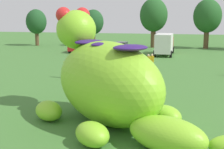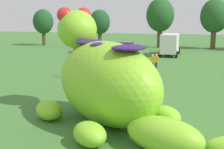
{
  "view_description": "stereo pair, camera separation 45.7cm",
  "coord_description": "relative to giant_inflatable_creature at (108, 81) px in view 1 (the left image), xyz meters",
  "views": [
    {
      "loc": [
        2.47,
        -14.4,
        5.31
      ],
      "look_at": [
        -1.31,
        0.98,
        2.29
      ],
      "focal_mm": 49.2,
      "sensor_mm": 36.0,
      "label": 1
    },
    {
      "loc": [
        2.92,
        -14.28,
        5.31
      ],
      "look_at": [
        -1.31,
        0.98,
        2.29
      ],
      "focal_mm": 49.2,
      "sensor_mm": 36.0,
      "label": 2
    }
  ],
  "objects": [
    {
      "name": "box_truck",
      "position": [
        0.7,
        28.3,
        -0.53
      ],
      "size": [
        2.42,
        6.43,
        2.95
      ],
      "color": "#B2231E",
      "rests_on": "ground"
    },
    {
      "name": "tree_centre_left",
      "position": [
        6.74,
        38.79,
        3.15
      ],
      "size": [
        4.54,
        4.54,
        8.06
      ],
      "color": "brown",
      "rests_on": "ground"
    },
    {
      "name": "giant_inflatable_creature",
      "position": [
        0.0,
        0.0,
        0.0
      ],
      "size": [
        10.76,
        8.26,
        5.82
      ],
      "color": "#8CD12D",
      "rests_on": "ground"
    },
    {
      "name": "tree_left",
      "position": [
        -12.73,
        38.69,
        2.11
      ],
      "size": [
        3.65,
        3.65,
        6.48
      ],
      "color": "brown",
      "rests_on": "ground"
    },
    {
      "name": "car_green",
      "position": [
        -8.83,
        28.45,
        -1.27
      ],
      "size": [
        2.27,
        4.26,
        1.72
      ],
      "color": "#1E7238",
      "rests_on": "ground"
    },
    {
      "name": "car_red",
      "position": [
        -12.08,
        28.71,
        -1.27
      ],
      "size": [
        1.98,
        4.12,
        1.72
      ],
      "color": "red",
      "rests_on": "ground"
    },
    {
      "name": "spectator_near_inflatable",
      "position": [
        -6.34,
        10.12,
        -1.28
      ],
      "size": [
        0.38,
        0.26,
        1.71
      ],
      "color": "black",
      "rests_on": "ground"
    },
    {
      "name": "tree_far_left",
      "position": [
        -22.99,
        36.95,
        2.15
      ],
      "size": [
        3.68,
        3.68,
        6.53
      ],
      "color": "brown",
      "rests_on": "ground"
    },
    {
      "name": "spectator_mid_field",
      "position": [
        0.47,
        15.3,
        -1.28
      ],
      "size": [
        0.38,
        0.26,
        1.71
      ],
      "color": "#2D334C",
      "rests_on": "ground"
    },
    {
      "name": "car_yellow",
      "position": [
        -5.33,
        28.25,
        -1.27
      ],
      "size": [
        1.97,
        4.11,
        1.72
      ],
      "color": "yellow",
      "rests_on": "ground"
    },
    {
      "name": "ground_plane",
      "position": [
        1.29,
        0.02,
        -2.13
      ],
      "size": [
        160.0,
        160.0,
        0.0
      ],
      "primitive_type": "plane",
      "color": "#427533"
    },
    {
      "name": "tree_mid_left",
      "position": [
        -2.0,
        38.55,
        3.29
      ],
      "size": [
        4.67,
        4.67,
        8.29
      ],
      "color": "brown",
      "rests_on": "ground"
    },
    {
      "name": "spectator_wandering",
      "position": [
        0.16,
        14.91,
        -1.28
      ],
      "size": [
        0.38,
        0.26,
        1.71
      ],
      "color": "#2D334C",
      "rests_on": "ground"
    }
  ]
}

